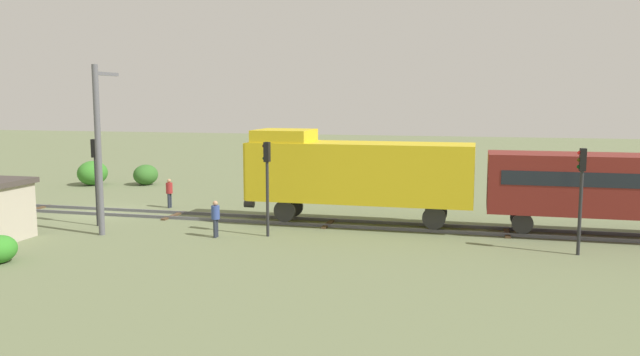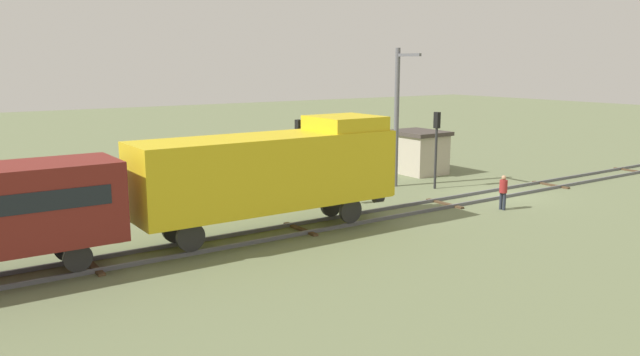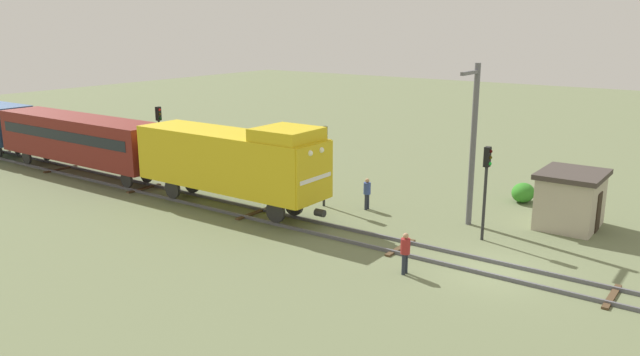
% 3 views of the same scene
% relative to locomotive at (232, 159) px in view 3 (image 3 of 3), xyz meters
% --- Properties ---
extents(ground_plane, '(155.47, 155.47, 0.00)m').
position_rel_locomotive_xyz_m(ground_plane, '(0.00, -14.29, -2.77)').
color(ground_plane, '#66704C').
extents(railway_track, '(2.40, 103.65, 0.16)m').
position_rel_locomotive_xyz_m(railway_track, '(0.00, -14.29, -2.70)').
color(railway_track, '#595960').
rests_on(railway_track, ground).
extents(locomotive, '(2.90, 11.60, 4.60)m').
position_rel_locomotive_xyz_m(locomotive, '(0.00, 0.00, 0.00)').
color(locomotive, gold).
rests_on(locomotive, railway_track).
extents(passenger_car_leading, '(2.84, 14.00, 3.66)m').
position_rel_locomotive_xyz_m(passenger_car_leading, '(0.00, 13.34, -0.25)').
color(passenger_car_leading, maroon).
rests_on(passenger_car_leading, railway_track).
extents(traffic_signal_near, '(0.32, 0.34, 4.33)m').
position_rel_locomotive_xyz_m(traffic_signal_near, '(3.20, -12.46, 0.23)').
color(traffic_signal_near, '#262628').
rests_on(traffic_signal_near, ground).
extents(traffic_signal_mid, '(0.32, 0.34, 4.35)m').
position_rel_locomotive_xyz_m(traffic_signal_mid, '(3.40, -3.44, 0.25)').
color(traffic_signal_mid, '#262628').
rests_on(traffic_signal_mid, ground).
extents(traffic_signal_far, '(0.32, 0.34, 4.34)m').
position_rel_locomotive_xyz_m(traffic_signal_far, '(3.60, 9.91, 0.24)').
color(traffic_signal_far, '#262628').
rests_on(traffic_signal_far, ground).
extents(worker_near_track, '(0.38, 0.38, 1.70)m').
position_rel_locomotive_xyz_m(worker_near_track, '(-2.40, -11.45, -1.78)').
color(worker_near_track, '#262B38').
rests_on(worker_near_track, ground).
extents(worker_by_signal, '(0.38, 0.38, 1.70)m').
position_rel_locomotive_xyz_m(worker_by_signal, '(4.20, -5.67, -1.78)').
color(worker_by_signal, '#262B38').
rests_on(worker_by_signal, ground).
extents(catenary_mast, '(1.94, 0.28, 7.85)m').
position_rel_locomotive_xyz_m(catenary_mast, '(4.94, -11.04, 1.40)').
color(catenary_mast, '#595960').
rests_on(catenary_mast, ground).
extents(relay_hut, '(3.50, 2.90, 2.74)m').
position_rel_locomotive_xyz_m(relay_hut, '(7.50, -15.13, -1.38)').
color(relay_hut, '#B2A893').
rests_on(relay_hut, ground).
extents(bush_far, '(1.48, 1.21, 1.08)m').
position_rel_locomotive_xyz_m(bush_far, '(10.42, -11.95, -2.23)').
color(bush_far, '#328426').
rests_on(bush_far, ground).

